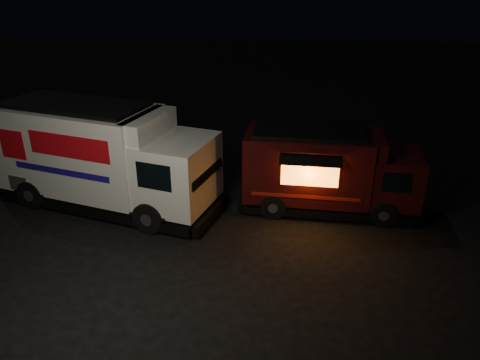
# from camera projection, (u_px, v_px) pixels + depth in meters

# --- Properties ---
(ground) EXTENTS (80.00, 80.00, 0.00)m
(ground) POSITION_uv_depth(u_px,v_px,m) (194.00, 243.00, 13.38)
(ground) COLOR black
(ground) RESTS_ON ground
(white_truck) EXTENTS (7.81, 4.46, 3.35)m
(white_truck) POSITION_uv_depth(u_px,v_px,m) (107.00, 157.00, 14.85)
(white_truck) COLOR silver
(white_truck) RESTS_ON ground
(red_truck) EXTENTS (5.80, 2.44, 2.64)m
(red_truck) POSITION_uv_depth(u_px,v_px,m) (331.00, 171.00, 14.75)
(red_truck) COLOR #360D09
(red_truck) RESTS_ON ground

